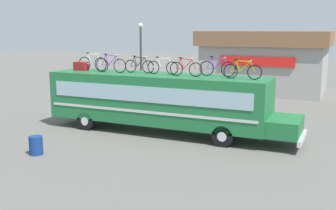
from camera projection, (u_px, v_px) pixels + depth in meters
name	position (u px, v px, depth m)	size (l,w,h in m)	color
ground_plane	(156.00, 132.00, 20.31)	(120.00, 120.00, 0.00)	#605E59
bus	(160.00, 99.00, 19.90)	(12.73, 2.57, 2.93)	#1E6B38
luggage_bag_1	(81.00, 66.00, 21.63)	(0.74, 0.43, 0.45)	maroon
rooftop_bicycle_1	(92.00, 63.00, 21.30)	(1.76, 0.44, 0.98)	black
rooftop_bicycle_2	(111.00, 65.00, 20.53)	(1.77, 0.44, 0.96)	black
rooftop_bicycle_3	(139.00, 66.00, 20.30)	(1.66, 0.44, 0.88)	black
rooftop_bicycle_4	(163.00, 67.00, 19.73)	(1.67, 0.44, 0.87)	black
rooftop_bicycle_5	(186.00, 68.00, 18.89)	(1.64, 0.44, 0.89)	black
rooftop_bicycle_6	(217.00, 68.00, 18.86)	(1.77, 0.44, 0.94)	black
rooftop_bicycle_7	(242.00, 71.00, 17.79)	(1.75, 0.44, 0.88)	black
roadside_building	(266.00, 60.00, 33.49)	(10.07, 7.94, 4.96)	#9E9E99
trash_bin	(36.00, 145.00, 16.57)	(0.55, 0.55, 0.78)	navy
street_lamp	(141.00, 57.00, 27.06)	(0.31, 0.31, 5.53)	#38383D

